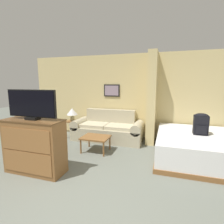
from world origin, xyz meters
TOP-DOWN VIEW (x-y plane):
  - ground_plane at (0.00, 0.00)m, footprint 20.00×20.00m
  - wall_back at (-0.00, 3.60)m, footprint 6.89×0.16m
  - wall_partition_pillar at (0.62, 3.26)m, footprint 0.24×0.57m
  - couch at (-0.66, 3.12)m, footprint 2.14×0.84m
  - coffee_table at (-0.65, 2.15)m, footprint 0.68×0.56m
  - side_table at (-1.83, 3.04)m, footprint 0.36×0.36m
  - table_lamp at (-1.83, 3.04)m, footprint 0.35×0.35m
  - tv_dresser at (-1.37, 0.83)m, footprint 1.19×0.47m
  - tv at (-1.37, 0.83)m, footprint 1.05×0.16m
  - bed at (1.72, 2.48)m, footprint 1.77×2.06m
  - backpack at (1.79, 2.52)m, footprint 0.30×0.24m

SIDE VIEW (x-z plane):
  - ground_plane at x=0.00m, z-range 0.00..0.00m
  - bed at x=1.72m, z-range 0.00..0.57m
  - couch at x=-0.66m, z-range -0.13..0.78m
  - coffee_table at x=-0.65m, z-range 0.15..0.54m
  - side_table at x=-1.83m, z-range 0.15..0.69m
  - tv_dresser at x=-1.37m, z-range 0.00..1.05m
  - table_lamp at x=-1.83m, z-range 0.62..1.02m
  - backpack at x=1.79m, z-range 0.58..1.07m
  - wall_back at x=0.00m, z-range -0.01..2.59m
  - wall_partition_pillar at x=0.62m, z-range 0.00..2.60m
  - tv at x=-1.37m, z-range 1.06..1.62m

